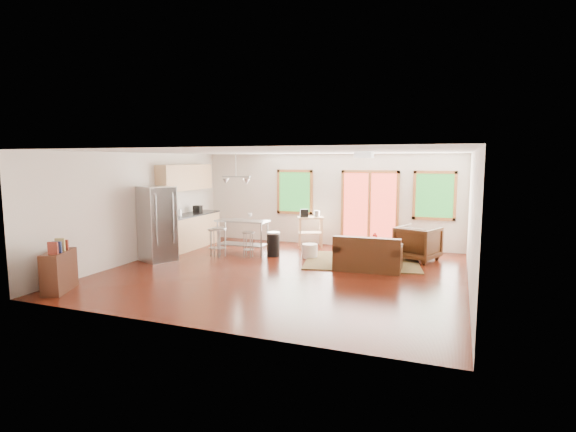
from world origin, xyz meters
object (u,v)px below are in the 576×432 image
(rug, at_px, (361,261))
(kitchen_cart, at_px, (310,221))
(refrigerator, at_px, (158,224))
(ottoman, at_px, (356,247))
(coffee_table, at_px, (376,248))
(loveseat, at_px, (368,256))
(island, at_px, (242,230))
(armchair, at_px, (418,242))

(rug, bearing_deg, kitchen_cart, 142.29)
(refrigerator, height_order, kitchen_cart, refrigerator)
(ottoman, bearing_deg, kitchen_cart, 156.88)
(coffee_table, xyz_separation_m, refrigerator, (-4.94, -1.86, 0.59))
(loveseat, bearing_deg, kitchen_cart, 131.63)
(island, bearing_deg, loveseat, -10.82)
(coffee_table, bearing_deg, refrigerator, -159.37)
(loveseat, distance_m, ottoman, 1.56)
(loveseat, bearing_deg, ottoman, 108.63)
(loveseat, relative_size, armchair, 1.61)
(armchair, xyz_separation_m, refrigerator, (-5.87, -2.28, 0.44))
(rug, distance_m, armchair, 1.47)
(rug, relative_size, coffee_table, 2.64)
(kitchen_cart, bearing_deg, loveseat, -45.49)
(rug, xyz_separation_m, island, (-3.14, -0.07, 0.58))
(kitchen_cart, bearing_deg, coffee_table, -28.31)
(coffee_table, bearing_deg, island, -174.70)
(rug, xyz_separation_m, refrigerator, (-4.64, -1.60, 0.89))
(ottoman, xyz_separation_m, refrigerator, (-4.35, -2.34, 0.70))
(rug, bearing_deg, coffee_table, 40.64)
(coffee_table, height_order, armchair, armchair)
(loveseat, bearing_deg, coffee_table, 86.58)
(rug, distance_m, refrigerator, 4.99)
(loveseat, relative_size, coffee_table, 1.49)
(ottoman, bearing_deg, loveseat, -68.49)
(rug, height_order, island, island)
(rug, height_order, armchair, armchair)
(coffee_table, relative_size, armchair, 1.09)
(loveseat, xyz_separation_m, armchair, (0.95, 1.39, 0.16))
(rug, relative_size, armchair, 2.87)
(rug, relative_size, island, 1.92)
(loveseat, height_order, armchair, armchair)
(refrigerator, bearing_deg, island, 70.05)
(loveseat, height_order, refrigerator, refrigerator)
(loveseat, height_order, ottoman, loveseat)
(coffee_table, xyz_separation_m, kitchen_cart, (-2.05, 1.11, 0.42))
(armchair, bearing_deg, ottoman, 19.45)
(refrigerator, distance_m, kitchen_cart, 4.14)
(ottoman, xyz_separation_m, kitchen_cart, (-1.47, 0.63, 0.52))
(loveseat, xyz_separation_m, coffee_table, (0.01, 0.97, 0.00))
(ottoman, distance_m, kitchen_cart, 1.68)
(loveseat, relative_size, island, 1.08)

